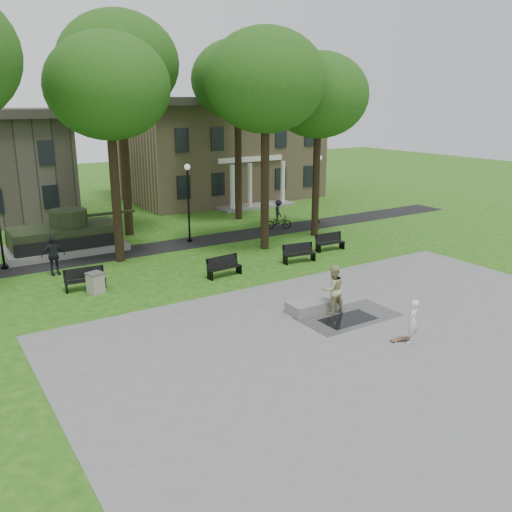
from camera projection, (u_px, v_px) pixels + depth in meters
The scene contains 24 objects.
ground at pixel (306, 304), 22.99m from camera, with size 120.00×120.00×0.00m, color #1F4C11.
plaza at pixel (393, 347), 18.94m from camera, with size 22.00×16.00×0.02m, color gray.
footpath at pixel (185, 244), 32.72m from camera, with size 44.00×2.60×0.01m, color black.
building_right at pixel (218, 148), 48.05m from camera, with size 17.00×12.00×8.60m.
tree_1 at pixel (108, 87), 26.72m from camera, with size 6.20×6.20×11.63m.
tree_2 at pixel (265, 81), 29.13m from camera, with size 6.60×6.60×12.16m.
tree_3 at pixel (319, 96), 32.47m from camera, with size 6.00×6.00×11.19m.
tree_4 at pixel (118, 64), 32.08m from camera, with size 7.20×7.20×13.50m.
tree_5 at pixel (238, 80), 37.07m from camera, with size 6.40×6.40×12.44m.
lamp_mid at pixel (188, 196), 32.46m from camera, with size 0.36×0.36×4.73m.
lamp_right at pixel (319, 183), 37.63m from camera, with size 0.36×0.36×4.73m.
tank_monument at pixel (65, 237), 30.77m from camera, with size 7.45×3.40×2.40m.
puddle at pixel (348, 319), 21.30m from camera, with size 2.20×1.20×0.00m, color black.
concrete_block at pixel (314, 306), 22.09m from camera, with size 2.20×1.00×0.45m, color gray.
skateboard at pixel (401, 340), 19.39m from camera, with size 0.78×0.20×0.07m, color brown.
skateboarder at pixel (412, 321), 19.08m from camera, with size 0.58×0.38×1.58m, color white.
friend_watching at pixel (333, 289), 21.69m from camera, with size 0.98×0.76×2.02m, color tan.
pedestrian_walker at pixel (53, 256), 26.60m from camera, with size 1.15×0.48×1.97m, color black.
cyclist at pixel (278, 217), 36.28m from camera, with size 1.86×1.21×1.99m.
park_bench_0 at pixel (85, 278), 24.65m from camera, with size 1.83×0.66×1.00m.
park_bench_1 at pixel (224, 266), 26.52m from camera, with size 1.83×0.68×1.00m.
park_bench_2 at pixel (298, 253), 28.85m from camera, with size 1.84×0.76×1.00m.
park_bench_3 at pixel (329, 241), 31.16m from camera, with size 1.82×0.62×1.00m.
trash_bin at pixel (95, 283), 24.15m from camera, with size 0.83×0.83×0.96m.
Camera 1 is at (-13.38, -17.03, 8.27)m, focal length 38.00 mm.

